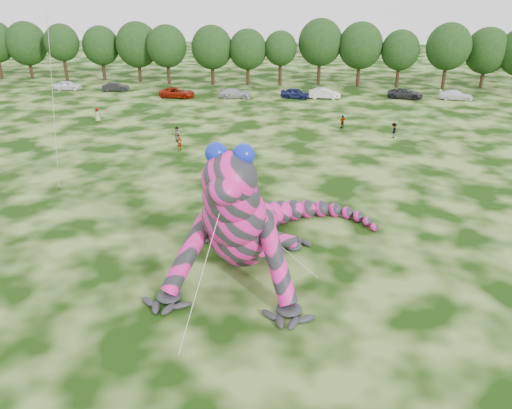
{
  "coord_description": "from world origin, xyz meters",
  "views": [
    {
      "loc": [
        6.52,
        -26.07,
        15.79
      ],
      "look_at": [
        3.57,
        0.04,
        4.0
      ],
      "focal_mm": 35.0,
      "sensor_mm": 36.0,
      "label": 1
    }
  ],
  "objects_px": {
    "tree_12": "(399,59)",
    "car_0": "(68,85)",
    "car_1": "(116,87)",
    "tree_4": "(102,53)",
    "tree_2": "(28,50)",
    "car_7": "(456,95)",
    "spectator_3": "(343,122)",
    "inflatable_gecko": "(247,192)",
    "car_5": "(324,93)",
    "tree_8": "(248,57)",
    "flying_kite": "(46,1)",
    "car_4": "(295,93)",
    "tree_3": "(63,53)",
    "spectator_4": "(97,115)",
    "tree_11": "(360,54)",
    "car_6": "(405,94)",
    "tree_9": "(280,58)",
    "spectator_2": "(394,130)",
    "spectator_0": "(180,143)",
    "car_2": "(177,93)",
    "spectator_5": "(251,168)",
    "tree_13": "(447,56)",
    "car_3": "(235,93)",
    "spectator_1": "(177,134)",
    "tree_14": "(486,58)",
    "tree_5": "(138,52)",
    "tree_10": "(320,52)"
  },
  "relations": [
    {
      "from": "car_5",
      "to": "car_6",
      "type": "relative_size",
      "value": 0.9
    },
    {
      "from": "tree_9",
      "to": "car_3",
      "type": "xyz_separation_m",
      "value": [
        -5.95,
        -10.58,
        -3.64
      ]
    },
    {
      "from": "car_0",
      "to": "car_5",
      "type": "height_order",
      "value": "car_5"
    },
    {
      "from": "tree_12",
      "to": "car_0",
      "type": "relative_size",
      "value": 2.1
    },
    {
      "from": "tree_2",
      "to": "tree_12",
      "type": "bearing_deg",
      "value": -0.93
    },
    {
      "from": "car_5",
      "to": "spectator_4",
      "type": "height_order",
      "value": "spectator_4"
    },
    {
      "from": "tree_10",
      "to": "spectator_1",
      "type": "relative_size",
      "value": 6.39
    },
    {
      "from": "car_3",
      "to": "car_7",
      "type": "distance_m",
      "value": 32.22
    },
    {
      "from": "tree_4",
      "to": "car_0",
      "type": "distance_m",
      "value": 10.04
    },
    {
      "from": "car_7",
      "to": "car_4",
      "type": "bearing_deg",
      "value": 101.29
    },
    {
      "from": "tree_3",
      "to": "car_5",
      "type": "bearing_deg",
      "value": -11.8
    },
    {
      "from": "car_1",
      "to": "tree_10",
      "type": "bearing_deg",
      "value": -86.02
    },
    {
      "from": "car_5",
      "to": "car_0",
      "type": "bearing_deg",
      "value": 87.28
    },
    {
      "from": "tree_9",
      "to": "tree_13",
      "type": "relative_size",
      "value": 0.86
    },
    {
      "from": "tree_11",
      "to": "car_0",
      "type": "xyz_separation_m",
      "value": [
        -45.84,
        -8.46,
        -4.31
      ]
    },
    {
      "from": "spectator_2",
      "to": "spectator_4",
      "type": "bearing_deg",
      "value": -73.99
    },
    {
      "from": "car_1",
      "to": "tree_4",
      "type": "bearing_deg",
      "value": 19.21
    },
    {
      "from": "tree_14",
      "to": "car_7",
      "type": "distance_m",
      "value": 11.99
    },
    {
      "from": "tree_5",
      "to": "tree_2",
      "type": "bearing_deg",
      "value": 179.06
    },
    {
      "from": "inflatable_gecko",
      "to": "car_5",
      "type": "relative_size",
      "value": 3.76
    },
    {
      "from": "tree_14",
      "to": "car_7",
      "type": "relative_size",
      "value": 2.0
    },
    {
      "from": "flying_kite",
      "to": "tree_12",
      "type": "height_order",
      "value": "flying_kite"
    },
    {
      "from": "car_4",
      "to": "spectator_2",
      "type": "height_order",
      "value": "spectator_2"
    },
    {
      "from": "tree_3",
      "to": "spectator_4",
      "type": "height_order",
      "value": "tree_3"
    },
    {
      "from": "tree_2",
      "to": "car_1",
      "type": "relative_size",
      "value": 2.38
    },
    {
      "from": "tree_4",
      "to": "car_3",
      "type": "xyz_separation_m",
      "value": [
        24.76,
        -11.95,
        -3.82
      ]
    },
    {
      "from": "car_5",
      "to": "tree_14",
      "type": "bearing_deg",
      "value": -66.83
    },
    {
      "from": "tree_4",
      "to": "spectator_5",
      "type": "distance_m",
      "value": 53.73
    },
    {
      "from": "car_3",
      "to": "car_5",
      "type": "distance_m",
      "value": 13.18
    },
    {
      "from": "tree_8",
      "to": "car_7",
      "type": "bearing_deg",
      "value": -13.75
    },
    {
      "from": "car_7",
      "to": "spectator_4",
      "type": "relative_size",
      "value": 2.77
    },
    {
      "from": "tree_2",
      "to": "car_6",
      "type": "height_order",
      "value": "tree_2"
    },
    {
      "from": "inflatable_gecko",
      "to": "tree_9",
      "type": "relative_size",
      "value": 1.99
    },
    {
      "from": "tree_4",
      "to": "car_1",
      "type": "bearing_deg",
      "value": -58.97
    },
    {
      "from": "tree_3",
      "to": "tree_10",
      "type": "height_order",
      "value": "tree_10"
    },
    {
      "from": "spectator_1",
      "to": "tree_14",
      "type": "bearing_deg",
      "value": -90.7
    },
    {
      "from": "tree_10",
      "to": "tree_11",
      "type": "xyz_separation_m",
      "value": [
        6.39,
        -0.38,
        -0.22
      ]
    },
    {
      "from": "car_2",
      "to": "tree_11",
      "type": "bearing_deg",
      "value": -61.75
    },
    {
      "from": "tree_9",
      "to": "spectator_3",
      "type": "distance_m",
      "value": 27.37
    },
    {
      "from": "tree_12",
      "to": "tree_14",
      "type": "relative_size",
      "value": 0.95
    },
    {
      "from": "tree_8",
      "to": "car_0",
      "type": "distance_m",
      "value": 29.01
    },
    {
      "from": "car_4",
      "to": "tree_8",
      "type": "bearing_deg",
      "value": 53.41
    },
    {
      "from": "car_6",
      "to": "tree_13",
      "type": "bearing_deg",
      "value": -33.15
    },
    {
      "from": "car_5",
      "to": "spectator_0",
      "type": "height_order",
      "value": "spectator_0"
    },
    {
      "from": "spectator_2",
      "to": "car_2",
      "type": "bearing_deg",
      "value": -100.45
    },
    {
      "from": "spectator_2",
      "to": "spectator_0",
      "type": "bearing_deg",
      "value": -51.06
    },
    {
      "from": "tree_4",
      "to": "tree_10",
      "type": "height_order",
      "value": "tree_10"
    },
    {
      "from": "tree_12",
      "to": "car_0",
      "type": "height_order",
      "value": "tree_12"
    },
    {
      "from": "spectator_5",
      "to": "tree_13",
      "type": "bearing_deg",
      "value": 100.56
    },
    {
      "from": "car_7",
      "to": "spectator_3",
      "type": "relative_size",
      "value": 3.0
    }
  ]
}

